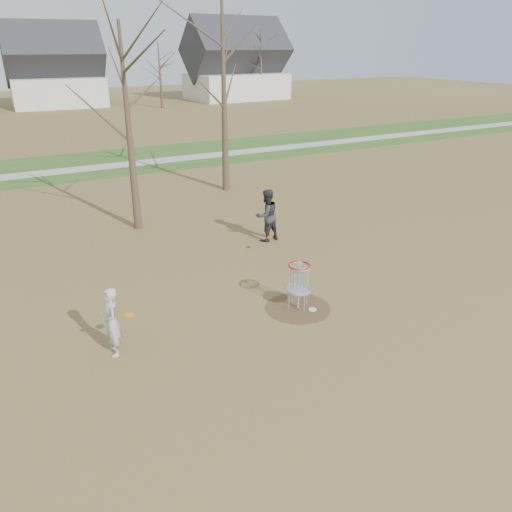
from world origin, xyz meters
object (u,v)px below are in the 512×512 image
at_px(player_standing, 112,322).
at_px(disc_grounded, 312,309).
at_px(disc_golf_basket, 299,278).
at_px(player_throwing, 267,215).

relative_size(player_standing, disc_grounded, 7.63).
bearing_deg(disc_grounded, disc_golf_basket, 134.78).
bearing_deg(player_throwing, disc_golf_basket, 61.34).
bearing_deg(disc_golf_basket, player_standing, 177.48).
bearing_deg(player_throwing, disc_grounded, 65.24).
distance_m(player_standing, disc_grounded, 5.34).
bearing_deg(player_standing, player_throwing, 128.56).
relative_size(disc_grounded, disc_golf_basket, 0.16).
distance_m(player_throwing, disc_golf_basket, 5.24).
xyz_separation_m(player_standing, disc_grounded, (5.25, -0.51, -0.82)).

